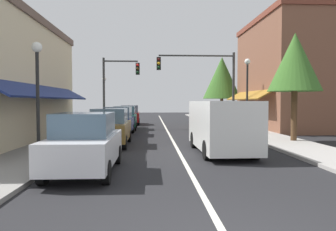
% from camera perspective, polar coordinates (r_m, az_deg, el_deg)
% --- Properties ---
extents(ground_plane, '(80.00, 80.00, 0.00)m').
position_cam_1_polar(ground_plane, '(22.46, -0.04, -2.89)').
color(ground_plane, black).
extents(sidewalk_left, '(2.60, 56.00, 0.12)m').
position_cam_1_polar(sidewalk_left, '(22.84, -13.97, -2.72)').
color(sidewalk_left, gray).
rests_on(sidewalk_left, ground).
extents(sidewalk_right, '(2.60, 56.00, 0.12)m').
position_cam_1_polar(sidewalk_right, '(23.38, 13.56, -2.60)').
color(sidewalk_right, '#A39E99').
rests_on(sidewalk_right, ground).
extents(lane_center_stripe, '(0.14, 52.00, 0.01)m').
position_cam_1_polar(lane_center_stripe, '(22.46, -0.04, -2.88)').
color(lane_center_stripe, silver).
rests_on(lane_center_stripe, ground).
extents(storefront_right_block, '(6.69, 10.20, 8.42)m').
position_cam_1_polar(storefront_right_block, '(26.63, 20.72, 6.86)').
color(storefront_right_block, brown).
rests_on(storefront_right_block, ground).
extents(parked_car_nearest_left, '(1.79, 4.10, 1.77)m').
position_cam_1_polar(parked_car_nearest_left, '(9.71, -14.50, -4.80)').
color(parked_car_nearest_left, silver).
rests_on(parked_car_nearest_left, ground).
extents(parked_car_second_left, '(1.79, 4.11, 1.77)m').
position_cam_1_polar(parked_car_second_left, '(15.51, -10.23, -2.07)').
color(parked_car_second_left, brown).
rests_on(parked_car_second_left, ground).
extents(parked_car_third_left, '(1.84, 4.13, 1.77)m').
position_cam_1_polar(parked_car_third_left, '(20.30, -8.80, -1.00)').
color(parked_car_third_left, navy).
rests_on(parked_car_third_left, ground).
extents(parked_car_far_left, '(1.86, 4.14, 1.77)m').
position_cam_1_polar(parked_car_far_left, '(24.42, -7.69, -0.41)').
color(parked_car_far_left, '#0F4C33').
rests_on(parked_car_far_left, ground).
extents(parked_car_distant_left, '(1.88, 4.15, 1.77)m').
position_cam_1_polar(parked_car_distant_left, '(29.65, -6.81, 0.09)').
color(parked_car_distant_left, maroon).
rests_on(parked_car_distant_left, ground).
extents(van_in_lane, '(2.08, 5.21, 2.12)m').
position_cam_1_polar(van_in_lane, '(13.27, 9.42, -1.66)').
color(van_in_lane, silver).
rests_on(van_in_lane, ground).
extents(traffic_signal_mast_arm, '(5.66, 0.50, 5.65)m').
position_cam_1_polar(traffic_signal_mast_arm, '(23.33, 6.87, 6.88)').
color(traffic_signal_mast_arm, '#333333').
rests_on(traffic_signal_mast_arm, ground).
extents(traffic_signal_left_corner, '(2.85, 0.50, 5.47)m').
position_cam_1_polar(traffic_signal_left_corner, '(25.08, -9.26, 5.86)').
color(traffic_signal_left_corner, '#333333').
rests_on(traffic_signal_left_corner, ground).
extents(street_lamp_left_near, '(0.36, 0.36, 4.19)m').
position_cam_1_polar(street_lamp_left_near, '(12.23, -22.19, 5.93)').
color(street_lamp_left_near, black).
rests_on(street_lamp_left_near, ground).
extents(street_lamp_right_mid, '(0.36, 0.36, 4.76)m').
position_cam_1_polar(street_lamp_right_mid, '(20.58, 13.91, 5.50)').
color(street_lamp_right_mid, black).
rests_on(street_lamp_right_mid, ground).
extents(street_lamp_left_far, '(0.36, 0.36, 4.22)m').
position_cam_1_polar(street_lamp_left_far, '(28.02, -11.28, 4.05)').
color(street_lamp_left_far, black).
rests_on(street_lamp_left_far, ground).
extents(tree_right_near, '(2.68, 2.68, 5.58)m').
position_cam_1_polar(tree_right_near, '(17.64, 21.62, 8.72)').
color(tree_right_near, '#4C331E').
rests_on(tree_right_near, ground).
extents(tree_right_far, '(3.68, 3.68, 6.45)m').
position_cam_1_polar(tree_right_far, '(31.87, 9.56, 6.60)').
color(tree_right_far, '#4C331E').
rests_on(tree_right_far, ground).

